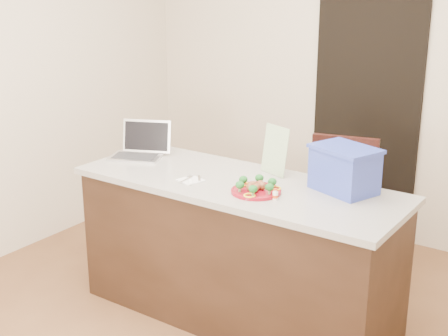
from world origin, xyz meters
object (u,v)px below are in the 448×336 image
Objects in this scene: blue_box at (344,169)px; chair at (335,202)px; yogurt_bottle at (275,195)px; laptop at (141,147)px; plate at (256,191)px; napkin at (191,180)px; island at (238,250)px.

blue_box is 0.42× the size of chair.
laptop reaches higher than yogurt_bottle.
chair reaches higher than plate.
plate is at bearing 5.59° from napkin.
plate reaches higher than napkin.
plate is 0.45m from napkin.
napkin is 1.14m from chair.
napkin is at bearing -148.71° from island.
chair reaches higher than yogurt_bottle.
island is 15.20× the size of napkin.
chair is (-0.06, 0.95, -0.35)m from yogurt_bottle.
napkin is 0.59m from yogurt_bottle.
laptop is 0.93× the size of blue_box.
plate is 4.37× the size of yogurt_bottle.
laptop is 1.46m from blue_box.
blue_box is at bearing 37.73° from plate.
napkin is at bearing -44.28° from laptop.
laptop is (-0.60, 0.23, 0.06)m from napkin.
island is 0.87m from blue_box.
blue_box reaches higher than napkin.
blue_box is (1.45, 0.13, 0.07)m from laptop.
yogurt_bottle is at bearing -22.97° from island.
chair is at bearing 84.07° from plate.
laptop reaches higher than island.
napkin reaches higher than island.
island is 0.87m from chair.
blue_box is (0.40, 0.31, 0.12)m from plate.
plate is at bearing -28.74° from island.
yogurt_bottle is 1.22m from laptop.
chair is at bearing 60.63° from napkin.
napkin is 0.65m from laptop.
chair is (0.29, 0.81, 0.13)m from island.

